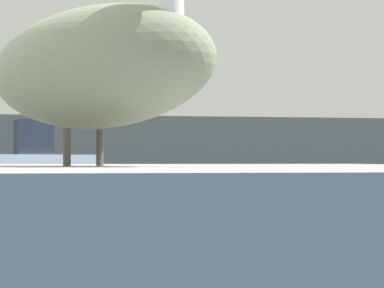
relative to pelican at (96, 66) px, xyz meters
name	(u,v)px	position (x,y,z in m)	size (l,w,h in m)	color
hillside_backdrop	(85,143)	(-1.45, 63.00, 1.36)	(140.00, 10.16, 5.08)	#7F755B
pier_dock	(93,265)	(-0.01, 0.01, -0.79)	(3.28, 2.74, 0.78)	gray
pelican	(96,66)	(0.00, 0.00, 0.00)	(1.18, 1.24, 0.90)	gray
fishing_boat_white	(29,158)	(-3.50, 30.01, -0.27)	(6.85, 3.75, 4.23)	white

